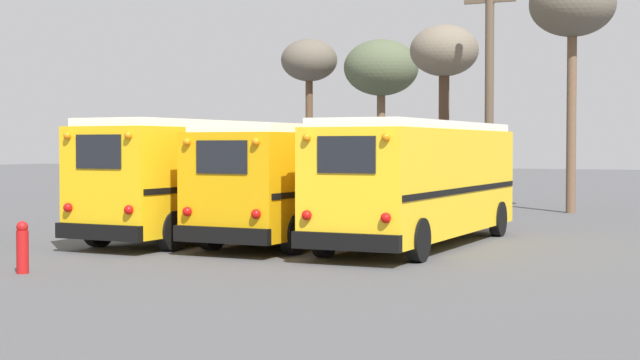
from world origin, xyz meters
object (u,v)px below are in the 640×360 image
fire_hydrant (22,247)px  school_bus_2 (420,179)px  bare_tree_1 (444,56)px  bare_tree_2 (572,8)px  school_bus_1 (326,178)px  bare_tree_3 (309,64)px  school_bus_0 (224,174)px  bare_tree_0 (381,70)px  utility_pole (489,91)px

fire_hydrant → school_bus_2: bearing=57.8°
bare_tree_1 → bare_tree_2: size_ratio=0.79×
bare_tree_2 → fire_hydrant: 23.93m
school_bus_1 → bare_tree_1: size_ratio=1.52×
school_bus_1 → bare_tree_3: bearing=117.7°
school_bus_1 → school_bus_2: school_bus_2 is taller
school_bus_2 → fire_hydrant: school_bus_2 is taller
bare_tree_2 → school_bus_1: bearing=-107.3°
school_bus_0 → fire_hydrant: school_bus_0 is taller
bare_tree_2 → fire_hydrant: bare_tree_2 is taller
fire_hydrant → bare_tree_0: bearing=95.0°
school_bus_2 → bare_tree_3: 19.52m
bare_tree_1 → bare_tree_2: (4.50, 1.32, 1.68)m
bare_tree_1 → school_bus_0: bearing=-101.6°
school_bus_2 → school_bus_1: bearing=165.1°
school_bus_2 → bare_tree_3: size_ratio=1.31×
school_bus_0 → bare_tree_0: (-1.44, 15.34, 4.01)m
school_bus_0 → bare_tree_1: size_ratio=1.55×
school_bus_2 → bare_tree_2: size_ratio=1.06×
bare_tree_2 → school_bus_2: bearing=-94.4°
school_bus_0 → bare_tree_1: bare_tree_1 is taller
bare_tree_0 → bare_tree_3: bare_tree_3 is taller
bare_tree_1 → school_bus_2: bearing=-74.4°
school_bus_0 → bare_tree_2: size_ratio=1.23×
school_bus_0 → school_bus_1: (2.95, 0.44, -0.07)m
school_bus_1 → bare_tree_0: size_ratio=1.53×
bare_tree_0 → bare_tree_1: (3.91, -3.37, 0.14)m
bare_tree_1 → utility_pole: bearing=-45.3°
bare_tree_1 → fire_hydrant: size_ratio=6.82×
bare_tree_0 → bare_tree_3: bearing=-180.0°
school_bus_1 → school_bus_0: bearing=-171.5°
bare_tree_3 → fire_hydrant: bearing=-77.1°
bare_tree_2 → bare_tree_1: bearing=-163.6°
school_bus_0 → bare_tree_0: 15.92m
school_bus_0 → school_bus_2: 5.92m
school_bus_2 → fire_hydrant: 9.94m
school_bus_0 → fire_hydrant: size_ratio=10.54×
bare_tree_1 → fire_hydrant: (-1.81, -20.66, -5.35)m
bare_tree_0 → bare_tree_1: bearing=-40.8°
school_bus_1 → fire_hydrant: school_bus_1 is taller
school_bus_1 → bare_tree_3: bare_tree_3 is taller
utility_pole → school_bus_2: bearing=-84.2°
school_bus_0 → bare_tree_0: bare_tree_0 is taller
utility_pole → bare_tree_0: 8.73m
school_bus_0 → utility_pole: size_ratio=1.28×
school_bus_2 → bare_tree_3: (-10.76, 15.68, 4.40)m
school_bus_2 → bare_tree_1: 13.45m
school_bus_2 → bare_tree_0: (-7.35, 15.68, 4.04)m
school_bus_2 → school_bus_0: bearing=176.6°
utility_pole → bare_tree_1: (-2.44, 2.47, 1.49)m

